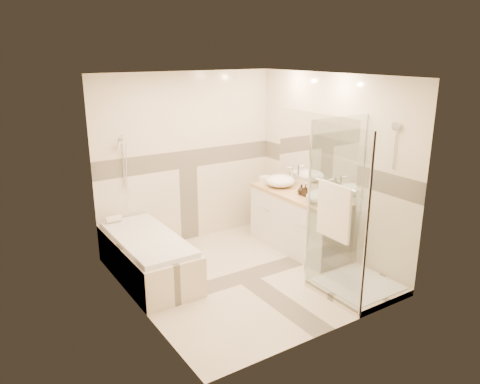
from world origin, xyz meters
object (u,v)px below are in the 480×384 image
bathtub (148,255)px  vanity (298,221)px  shower_enclosure (349,252)px  amenity_bottle_a (305,190)px  vessel_sink_near (280,181)px  amenity_bottle_b (301,190)px  vessel_sink_far (321,196)px

bathtub → vanity: (2.15, -0.35, 0.12)m
shower_enclosure → amenity_bottle_a: bearing=76.3°
bathtub → vanity: vanity is taller
bathtub → vessel_sink_near: 2.22m
vessel_sink_near → vanity: bearing=-87.2°
amenity_bottle_b → vessel_sink_near: bearing=90.0°
bathtub → amenity_bottle_a: 2.28m
vanity → vessel_sink_far: (-0.02, -0.47, 0.50)m
bathtub → shower_enclosure: bearing=-41.1°
amenity_bottle_a → amenity_bottle_b: bearing=90.0°
vessel_sink_near → vessel_sink_far: size_ratio=1.10×
shower_enclosure → vessel_sink_far: shower_enclosure is taller
shower_enclosure → amenity_bottle_a: shower_enclosure is taller
shower_enclosure → vessel_sink_far: bearing=71.2°
vessel_sink_far → amenity_bottle_a: bearing=90.0°
vessel_sink_near → amenity_bottle_b: vessel_sink_near is taller
vanity → shower_enclosure: shower_enclosure is taller
vessel_sink_far → amenity_bottle_a: 0.32m
vanity → amenity_bottle_b: size_ratio=11.16×
bathtub → shower_enclosure: size_ratio=0.83×
vessel_sink_near → amenity_bottle_a: vessel_sink_near is taller
vessel_sink_near → vessel_sink_far: 0.89m
bathtub → shower_enclosure: shower_enclosure is taller
vanity → shower_enclosure: 1.31m
amenity_bottle_a → amenity_bottle_b: size_ratio=1.15×
vanity → vessel_sink_far: size_ratio=4.05×
vanity → amenity_bottle_a: size_ratio=9.72×
shower_enclosure → vessel_sink_near: bearing=80.8°
amenity_bottle_a → shower_enclosure: bearing=-103.7°
vanity → amenity_bottle_a: (-0.02, -0.15, 0.51)m
vanity → vessel_sink_near: vessel_sink_near is taller
shower_enclosure → amenity_bottle_b: bearing=77.2°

